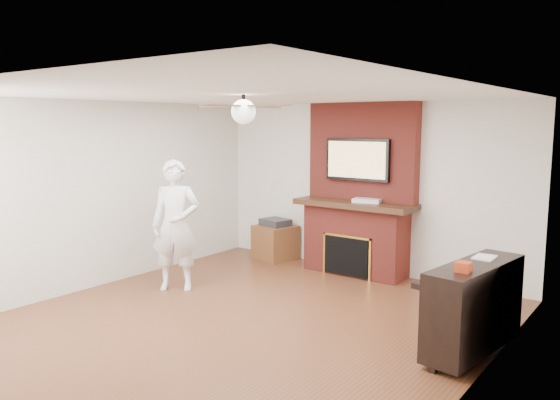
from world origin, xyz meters
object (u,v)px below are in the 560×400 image
Objects in this scene: side_table at (275,240)px; piano at (473,305)px; fireplace at (358,206)px; person at (176,225)px.

piano is (3.75, -1.80, 0.17)m from side_table.
fireplace is at bearing 14.52° from side_table.
person is at bearing -168.01° from piano.
piano is at bearing -13.77° from side_table.
person reaches higher than piano.
person is 2.55× the size of side_table.
fireplace is 1.79× the size of piano.
piano is at bearing -32.04° from person.
fireplace is 2.65m from person.
fireplace reaches higher than piano.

